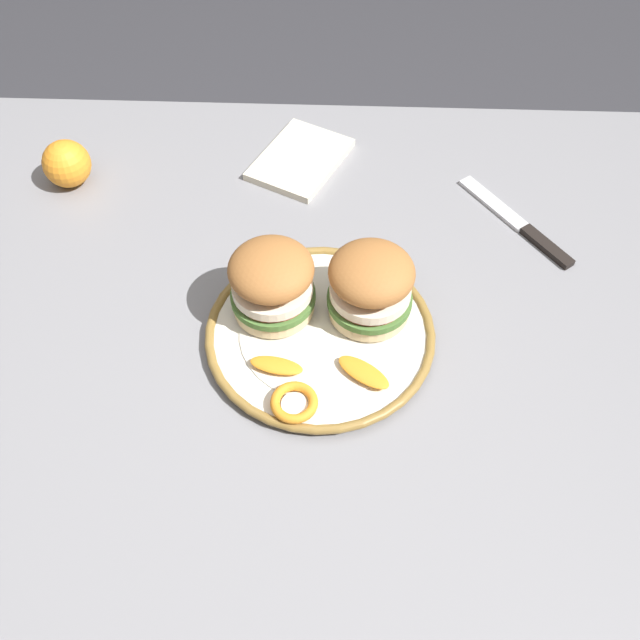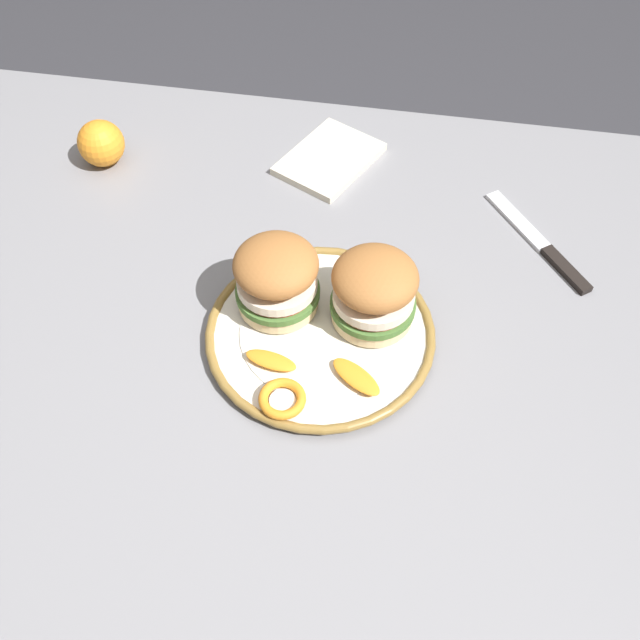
{
  "view_description": "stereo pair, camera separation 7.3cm",
  "coord_description": "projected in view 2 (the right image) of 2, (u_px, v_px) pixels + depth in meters",
  "views": [
    {
      "loc": [
        0.06,
        -0.55,
        1.52
      ],
      "look_at": [
        0.04,
        -0.0,
        0.81
      ],
      "focal_mm": 40.42,
      "sensor_mm": 36.0,
      "label": 1
    },
    {
      "loc": [
        0.14,
        -0.54,
        1.52
      ],
      "look_at": [
        0.04,
        -0.0,
        0.81
      ],
      "focal_mm": 40.42,
      "sensor_mm": 36.0,
      "label": 2
    }
  ],
  "objects": [
    {
      "name": "sandwich_half_left",
      "position": [
        277.0,
        277.0,
        0.91
      ],
      "size": [
        0.11,
        0.11,
        0.1
      ],
      "color": "beige",
      "rests_on": "dinner_plate"
    },
    {
      "name": "orange_peel_curled",
      "position": [
        282.0,
        399.0,
        0.85
      ],
      "size": [
        0.07,
        0.07,
        0.01
      ],
      "color": "orange",
      "rests_on": "dinner_plate"
    },
    {
      "name": "dinner_plate",
      "position": [
        320.0,
        335.0,
        0.92
      ],
      "size": [
        0.3,
        0.3,
        0.02
      ],
      "color": "silver",
      "rests_on": "dining_table"
    },
    {
      "name": "folded_napkin",
      "position": [
        330.0,
        159.0,
        1.14
      ],
      "size": [
        0.17,
        0.19,
        0.01
      ],
      "primitive_type": "cube",
      "rotation": [
        0.0,
        0.0,
        1.11
      ],
      "color": "beige",
      "rests_on": "dining_table"
    },
    {
      "name": "orange_peel_strip_long",
      "position": [
        356.0,
        377.0,
        0.87
      ],
      "size": [
        0.08,
        0.06,
        0.01
      ],
      "color": "orange",
      "rests_on": "dinner_plate"
    },
    {
      "name": "whole_orange",
      "position": [
        101.0,
        143.0,
        1.12
      ],
      "size": [
        0.07,
        0.07,
        0.07
      ],
      "primitive_type": "sphere",
      "color": "orange",
      "rests_on": "dining_table"
    },
    {
      "name": "sandwich_half_right",
      "position": [
        374.0,
        290.0,
        0.89
      ],
      "size": [
        0.12,
        0.12,
        0.1
      ],
      "color": "beige",
      "rests_on": "dinner_plate"
    },
    {
      "name": "dining_table",
      "position": [
        289.0,
        374.0,
        1.02
      ],
      "size": [
        1.28,
        0.99,
        0.77
      ],
      "color": "gray",
      "rests_on": "ground"
    },
    {
      "name": "orange_peel_strip_short",
      "position": [
        271.0,
        360.0,
        0.88
      ],
      "size": [
        0.07,
        0.04,
        0.01
      ],
      "color": "orange",
      "rests_on": "dinner_plate"
    },
    {
      "name": "table_knife",
      "position": [
        544.0,
        248.0,
        1.03
      ],
      "size": [
        0.15,
        0.19,
        0.01
      ],
      "color": "silver",
      "rests_on": "dining_table"
    },
    {
      "name": "ground_plane",
      "position": [
        300.0,
        545.0,
        1.54
      ],
      "size": [
        8.0,
        8.0,
        0.0
      ],
      "primitive_type": "plane",
      "color": "#333338"
    }
  ]
}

